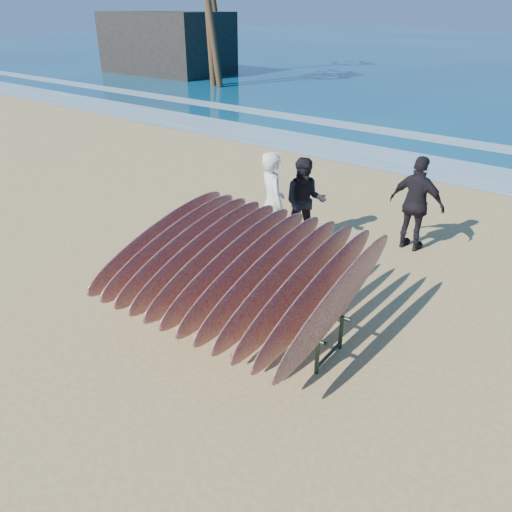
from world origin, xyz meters
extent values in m
plane|color=tan|center=(0.00, 0.00, 0.00)|extent=(120.00, 120.00, 0.00)
plane|color=white|center=(0.00, 10.00, 0.01)|extent=(160.00, 160.00, 0.00)
plane|color=white|center=(0.00, 13.50, 0.01)|extent=(160.00, 160.00, 0.00)
cylinder|color=#1C2E23|center=(-1.44, 0.01, 0.25)|extent=(0.06, 0.06, 0.50)
cylinder|color=#1C2E23|center=(1.52, 0.14, 0.25)|extent=(0.06, 0.06, 0.50)
cylinder|color=#1C2E23|center=(-1.47, 0.66, 0.25)|extent=(0.06, 0.06, 0.50)
cylinder|color=#1C2E23|center=(1.49, 0.79, 0.25)|extent=(0.06, 0.06, 0.50)
cylinder|color=#1C2E23|center=(0.04, 0.07, 0.50)|extent=(3.20, 0.20, 0.06)
cylinder|color=#1C2E23|center=(0.01, 0.72, 0.50)|extent=(3.20, 0.20, 0.06)
cylinder|color=#1C2E23|center=(-1.46, 0.33, 0.08)|extent=(0.07, 0.65, 0.04)
cylinder|color=#1C2E23|center=(1.50, 0.46, 0.08)|extent=(0.07, 0.65, 0.04)
ellipsoid|color=#610613|center=(-1.53, 0.33, 0.96)|extent=(0.22, 3.06, 1.23)
ellipsoid|color=#610613|center=(-1.24, 0.34, 0.96)|extent=(0.22, 3.06, 1.23)
ellipsoid|color=#610613|center=(-0.96, 0.35, 0.96)|extent=(0.22, 3.06, 1.23)
ellipsoid|color=#610613|center=(-0.68, 0.37, 0.96)|extent=(0.22, 3.06, 1.23)
ellipsoid|color=#610613|center=(-0.40, 0.38, 0.96)|extent=(0.22, 3.06, 1.23)
ellipsoid|color=#610613|center=(-0.12, 0.39, 0.96)|extent=(0.22, 3.06, 1.23)
ellipsoid|color=#610613|center=(0.16, 0.40, 0.96)|extent=(0.22, 3.06, 1.23)
ellipsoid|color=#610613|center=(0.44, 0.42, 0.96)|extent=(0.22, 3.06, 1.23)
ellipsoid|color=#610613|center=(0.73, 0.43, 0.96)|extent=(0.22, 3.06, 1.23)
ellipsoid|color=#610613|center=(1.01, 0.44, 0.96)|extent=(0.22, 3.06, 1.23)
ellipsoid|color=#610613|center=(1.29, 0.46, 0.96)|extent=(0.22, 3.06, 1.23)
ellipsoid|color=#610613|center=(1.57, 0.47, 0.96)|extent=(0.22, 3.06, 1.23)
imported|color=white|center=(-1.09, 2.65, 0.97)|extent=(0.84, 0.78, 1.93)
imported|color=black|center=(-0.84, 3.36, 0.85)|extent=(1.05, 1.00, 1.71)
imported|color=black|center=(0.95, 4.42, 0.91)|extent=(1.08, 0.49, 1.82)
cube|color=#2D2823|center=(-23.78, 20.80, 1.94)|extent=(8.72, 4.85, 3.88)
cylinder|color=brown|center=(-17.13, 18.03, 4.25)|extent=(0.36, 0.83, 8.50)
cylinder|color=brown|center=(-16.44, 17.46, 3.73)|extent=(0.36, 1.56, 7.41)
camera|label=1|loc=(4.06, -4.30, 4.23)|focal=35.00mm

